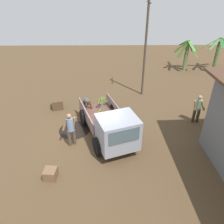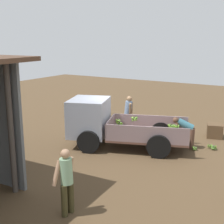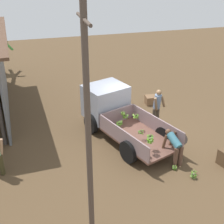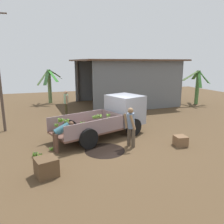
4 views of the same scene
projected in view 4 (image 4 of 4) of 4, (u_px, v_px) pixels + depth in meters
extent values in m
plane|color=brown|center=(112.00, 140.00, 10.08)|extent=(36.00, 36.00, 0.00)
cylinder|color=black|center=(105.00, 150.00, 8.88)|extent=(1.65, 1.65, 0.01)
cube|color=brown|center=(86.00, 130.00, 9.96)|extent=(3.42, 2.63, 0.08)
cube|color=gray|center=(77.00, 119.00, 10.53)|extent=(2.86, 1.06, 0.62)
cube|color=gray|center=(97.00, 127.00, 9.25)|extent=(2.86, 1.06, 0.62)
cube|color=gray|center=(112.00, 118.00, 10.78)|extent=(0.62, 1.64, 0.62)
cube|color=#999EAC|center=(125.00, 109.00, 11.22)|extent=(1.91, 2.07, 1.44)
cube|color=#4C606B|center=(135.00, 102.00, 11.60)|extent=(0.48, 1.28, 0.63)
cylinder|color=black|center=(111.00, 120.00, 11.94)|extent=(0.88, 0.49, 0.86)
cylinder|color=black|center=(134.00, 127.00, 10.57)|extent=(0.88, 0.49, 0.86)
cylinder|color=black|center=(68.00, 128.00, 10.38)|extent=(0.88, 0.49, 0.86)
cylinder|color=black|center=(88.00, 139.00, 9.02)|extent=(0.88, 0.49, 0.86)
sphere|color=brown|center=(56.00, 124.00, 9.70)|extent=(0.07, 0.07, 0.07)
cylinder|color=#5B982D|center=(57.00, 125.00, 9.68)|extent=(0.14, 0.12, 0.14)
cylinder|color=#548326|center=(58.00, 125.00, 9.73)|extent=(0.05, 0.17, 0.09)
cylinder|color=#63A224|center=(57.00, 125.00, 9.76)|extent=(0.14, 0.09, 0.14)
cylinder|color=#6EA041|center=(56.00, 125.00, 9.75)|extent=(0.16, 0.11, 0.10)
cylinder|color=#609935|center=(55.00, 125.00, 9.69)|extent=(0.05, 0.16, 0.11)
cylinder|color=#518825|center=(56.00, 126.00, 9.66)|extent=(0.14, 0.09, 0.15)
sphere|color=#3F3929|center=(66.00, 120.00, 9.49)|extent=(0.09, 0.09, 0.09)
cylinder|color=olive|center=(68.00, 121.00, 9.56)|extent=(0.16, 0.18, 0.18)
cylinder|color=#649C2A|center=(66.00, 120.00, 9.58)|extent=(0.21, 0.07, 0.15)
cylinder|color=#4F7F26|center=(66.00, 121.00, 9.54)|extent=(0.17, 0.14, 0.20)
cylinder|color=#588235|center=(65.00, 121.00, 9.49)|extent=(0.09, 0.20, 0.17)
cylinder|color=#5A862F|center=(66.00, 122.00, 9.46)|extent=(0.16, 0.15, 0.20)
cylinder|color=#79A649|center=(66.00, 121.00, 9.43)|extent=(0.21, 0.08, 0.16)
cylinder|color=#5C8D30|center=(68.00, 122.00, 9.48)|extent=(0.15, 0.16, 0.20)
cylinder|color=#589420|center=(68.00, 121.00, 9.51)|extent=(0.09, 0.19, 0.19)
sphere|color=#423C2B|center=(95.00, 116.00, 10.65)|extent=(0.08, 0.08, 0.08)
cylinder|color=olive|center=(96.00, 118.00, 10.72)|extent=(0.12, 0.16, 0.16)
cylinder|color=#5C901E|center=(95.00, 117.00, 10.74)|extent=(0.18, 0.12, 0.13)
cylinder|color=#6FA643|center=(94.00, 118.00, 10.71)|extent=(0.16, 0.12, 0.16)
cylinder|color=#4E8423|center=(93.00, 117.00, 10.67)|extent=(0.10, 0.19, 0.13)
cylinder|color=#518527|center=(94.00, 117.00, 10.60)|extent=(0.14, 0.19, 0.10)
cylinder|color=#4F8122|center=(95.00, 118.00, 10.59)|extent=(0.19, 0.08, 0.12)
cylinder|color=#487B25|center=(96.00, 118.00, 10.61)|extent=(0.19, 0.12, 0.12)
cylinder|color=#7FAF4C|center=(96.00, 118.00, 10.66)|extent=(0.10, 0.18, 0.14)
sphere|color=brown|center=(96.00, 116.00, 10.59)|extent=(0.06, 0.06, 0.06)
cylinder|color=#68AE25|center=(97.00, 117.00, 10.59)|extent=(0.10, 0.12, 0.14)
cylinder|color=#64A133|center=(97.00, 116.00, 10.63)|extent=(0.08, 0.15, 0.12)
cylinder|color=#547D29|center=(96.00, 117.00, 10.64)|extent=(0.13, 0.07, 0.13)
cylinder|color=olive|center=(95.00, 116.00, 10.62)|extent=(0.13, 0.13, 0.11)
cylinder|color=#5D8D33|center=(95.00, 117.00, 10.58)|extent=(0.04, 0.15, 0.10)
cylinder|color=#7CB146|center=(95.00, 117.00, 10.55)|extent=(0.13, 0.11, 0.13)
cylinder|color=#4B752C|center=(96.00, 117.00, 10.55)|extent=(0.15, 0.07, 0.11)
sphere|color=brown|center=(109.00, 118.00, 10.42)|extent=(0.08, 0.08, 0.08)
cylinder|color=#6AA246|center=(110.00, 119.00, 10.41)|extent=(0.15, 0.19, 0.11)
cylinder|color=#71AD43|center=(109.00, 119.00, 10.47)|extent=(0.09, 0.15, 0.19)
cylinder|color=#5AA12A|center=(109.00, 118.00, 10.50)|extent=(0.18, 0.15, 0.15)
cylinder|color=olive|center=(107.00, 118.00, 10.49)|extent=(0.20, 0.11, 0.11)
cylinder|color=#5A7C31|center=(107.00, 118.00, 10.45)|extent=(0.14, 0.19, 0.11)
cylinder|color=#59941F|center=(107.00, 119.00, 10.41)|extent=(0.07, 0.18, 0.17)
cylinder|color=#5B9227|center=(108.00, 119.00, 10.36)|extent=(0.19, 0.11, 0.15)
cylinder|color=olive|center=(110.00, 119.00, 10.37)|extent=(0.20, 0.10, 0.13)
sphere|color=#443D2C|center=(100.00, 115.00, 9.96)|extent=(0.09, 0.09, 0.09)
cylinder|color=#508E22|center=(101.00, 117.00, 9.97)|extent=(0.12, 0.17, 0.19)
cylinder|color=#81B245|center=(101.00, 116.00, 10.02)|extent=(0.12, 0.18, 0.18)
cylinder|color=#78B030|center=(99.00, 116.00, 10.05)|extent=(0.20, 0.07, 0.14)
cylinder|color=olive|center=(98.00, 116.00, 10.02)|extent=(0.20, 0.16, 0.13)
cylinder|color=#578C23|center=(98.00, 116.00, 9.95)|extent=(0.07, 0.19, 0.16)
cylinder|color=olive|center=(99.00, 116.00, 9.89)|extent=(0.20, 0.15, 0.12)
cylinder|color=#537A29|center=(101.00, 116.00, 9.92)|extent=(0.20, 0.11, 0.16)
sphere|color=brown|center=(61.00, 119.00, 9.51)|extent=(0.08, 0.08, 0.08)
cylinder|color=#5A8734|center=(62.00, 120.00, 9.56)|extent=(0.08, 0.17, 0.18)
cylinder|color=#7AAB43|center=(61.00, 120.00, 9.59)|extent=(0.17, 0.13, 0.18)
cylinder|color=#63AD23|center=(60.00, 120.00, 9.58)|extent=(0.19, 0.12, 0.16)
cylinder|color=#609B23|center=(59.00, 120.00, 9.54)|extent=(0.13, 0.18, 0.17)
cylinder|color=#62A32C|center=(59.00, 120.00, 9.48)|extent=(0.11, 0.20, 0.14)
cylinder|color=olive|center=(60.00, 121.00, 9.48)|extent=(0.17, 0.14, 0.18)
cylinder|color=#5B891E|center=(61.00, 120.00, 9.46)|extent=(0.20, 0.09, 0.13)
cylinder|color=#4C8328|center=(62.00, 120.00, 9.51)|extent=(0.14, 0.20, 0.12)
sphere|color=#433C2B|center=(108.00, 114.00, 10.48)|extent=(0.07, 0.07, 0.07)
cylinder|color=olive|center=(107.00, 115.00, 10.53)|extent=(0.16, 0.12, 0.11)
cylinder|color=#6EA72D|center=(107.00, 115.00, 10.48)|extent=(0.06, 0.16, 0.13)
cylinder|color=#7DAD45|center=(108.00, 115.00, 10.44)|extent=(0.14, 0.13, 0.13)
cylinder|color=#588B33|center=(109.00, 115.00, 10.46)|extent=(0.15, 0.11, 0.14)
cylinder|color=olive|center=(109.00, 115.00, 10.51)|extent=(0.05, 0.15, 0.13)
cylinder|color=#6DAD26|center=(109.00, 115.00, 10.54)|extent=(0.15, 0.12, 0.14)
sphere|color=brown|center=(82.00, 122.00, 9.83)|extent=(0.08, 0.08, 0.08)
cylinder|color=#60AB30|center=(82.00, 123.00, 9.78)|extent=(0.18, 0.08, 0.15)
cylinder|color=#6C9E3B|center=(84.00, 123.00, 9.84)|extent=(0.11, 0.19, 0.11)
cylinder|color=#49731A|center=(83.00, 123.00, 9.90)|extent=(0.14, 0.15, 0.15)
cylinder|color=#618C3E|center=(81.00, 122.00, 9.89)|extent=(0.18, 0.12, 0.12)
cylinder|color=#75AE3B|center=(81.00, 123.00, 9.82)|extent=(0.06, 0.16, 0.16)
cube|color=slate|center=(161.00, 81.00, 19.75)|extent=(0.38, 5.61, 3.60)
cube|color=slate|center=(113.00, 80.00, 20.96)|extent=(7.32, 0.47, 3.60)
cube|color=slate|center=(141.00, 86.00, 15.96)|extent=(7.32, 0.47, 3.60)
cube|color=#503524|center=(125.00, 60.00, 18.04)|extent=(8.43, 6.81, 0.12)
cylinder|color=#3F3833|center=(78.00, 82.00, 19.54)|extent=(0.16, 0.16, 3.60)
cylinder|color=#3F3833|center=(95.00, 88.00, 14.90)|extent=(0.16, 0.16, 3.60)
cylinder|color=#66834E|center=(50.00, 87.00, 18.88)|extent=(0.31, 0.31, 2.84)
cube|color=#4A7D3A|center=(55.00, 74.00, 18.87)|extent=(1.16, 0.37, 0.85)
cube|color=#3C552D|center=(55.00, 73.00, 19.28)|extent=(1.18, 1.20, 0.73)
cube|color=#277E29|center=(48.00, 75.00, 19.11)|extent=(0.25, 1.05, 0.92)
cube|color=#49763C|center=(45.00, 75.00, 18.76)|extent=(0.82, 0.66, 0.94)
cube|color=#59763F|center=(43.00, 77.00, 18.27)|extent=(1.13, 0.83, 1.27)
cube|color=#2A4E26|center=(47.00, 77.00, 18.15)|extent=(0.68, 1.14, 1.23)
cube|color=#348A2B|center=(53.00, 76.00, 18.30)|extent=(0.84, 1.14, 0.99)
cylinder|color=#487539|center=(197.00, 88.00, 18.46)|extent=(0.31, 0.31, 2.78)
cube|color=#295516|center=(204.00, 77.00, 18.38)|extent=(1.10, 0.32, 1.08)
cube|color=#346E2F|center=(196.00, 75.00, 19.00)|extent=(0.91, 1.58, 0.85)
cube|color=#37612F|center=(190.00, 76.00, 18.81)|extent=(0.80, 1.53, 0.94)
cube|color=#46632E|center=(191.00, 75.00, 17.88)|extent=(1.67, 0.45, 0.79)
cube|color=#27571E|center=(200.00, 79.00, 17.67)|extent=(0.82, 1.24, 1.30)
cube|color=#3B6B35|center=(204.00, 77.00, 17.99)|extent=(0.81, 0.95, 1.08)
cylinder|color=brown|center=(133.00, 138.00, 9.14)|extent=(0.22, 0.22, 0.82)
cylinder|color=brown|center=(129.00, 137.00, 9.30)|extent=(0.22, 0.22, 0.82)
cylinder|color=#6E84A3|center=(131.00, 121.00, 9.04)|extent=(0.47, 0.44, 0.67)
sphere|color=#8C6746|center=(131.00, 111.00, 8.91)|extent=(0.23, 0.23, 0.23)
cylinder|color=#8C6746|center=(133.00, 123.00, 8.80)|extent=(0.25, 0.34, 0.60)
cylinder|color=#8C6746|center=(126.00, 121.00, 9.12)|extent=(0.20, 0.25, 0.62)
cylinder|color=brown|center=(55.00, 142.00, 8.76)|extent=(0.18, 0.18, 0.79)
cylinder|color=brown|center=(56.00, 143.00, 8.57)|extent=(0.18, 0.18, 0.79)
cylinder|color=#376D7C|center=(62.00, 129.00, 8.69)|extent=(0.73, 0.42, 0.51)
sphere|color=brown|center=(71.00, 124.00, 8.84)|extent=(0.22, 0.22, 0.22)
cylinder|color=brown|center=(68.00, 131.00, 9.04)|extent=(0.15, 0.25, 0.59)
cylinder|color=brown|center=(72.00, 133.00, 8.73)|extent=(0.17, 0.34, 0.58)
cylinder|color=#39341B|center=(66.00, 109.00, 14.83)|extent=(0.17, 0.17, 0.80)
cylinder|color=#39341B|center=(66.00, 110.00, 14.62)|extent=(0.17, 0.17, 0.80)
cylinder|color=#8BB58C|center=(66.00, 99.00, 14.57)|extent=(0.34, 0.32, 0.64)
sphere|color=tan|center=(66.00, 92.00, 14.47)|extent=(0.23, 0.23, 0.23)
cylinder|color=tan|center=(68.00, 98.00, 14.79)|extent=(0.13, 0.33, 0.59)
cylinder|color=tan|center=(67.00, 100.00, 14.39)|extent=(0.12, 0.18, 0.60)
sphere|color=brown|center=(35.00, 153.00, 8.26)|extent=(0.08, 0.08, 0.08)
cylinder|color=#759F43|center=(37.00, 154.00, 8.30)|extent=(0.08, 0.18, 0.14)
cylinder|color=#5B9133|center=(36.00, 153.00, 8.33)|extent=(0.16, 0.15, 0.13)
cylinder|color=#537E37|center=(35.00, 154.00, 8.32)|extent=(0.17, 0.09, 0.16)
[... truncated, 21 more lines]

